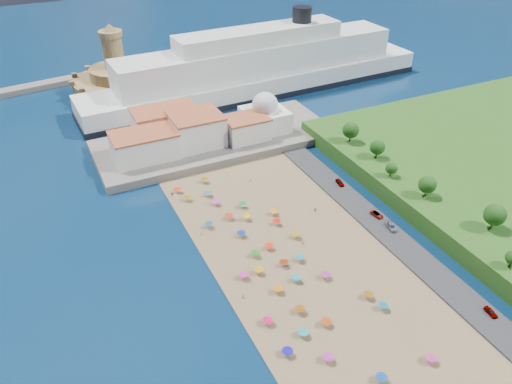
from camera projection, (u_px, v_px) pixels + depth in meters
ground at (283, 267)px, 132.67m from camera, size 700.00×700.00×0.00m
terrace at (216, 140)px, 190.42m from camera, size 90.00×36.00×3.00m
jetty at (136, 117)px, 208.95m from camera, size 18.00×70.00×2.40m
waterfront_buildings at (181, 131)px, 182.67m from camera, size 57.00×29.00×11.00m
domed_building at (265, 115)px, 192.06m from camera, size 16.00×16.00×15.00m
fortress at (118, 81)px, 228.52m from camera, size 40.00×40.00×32.40m
cruise_ship at (259, 70)px, 228.86m from camera, size 167.04×30.80×36.35m
beach_parasols at (302, 295)px, 121.04m from camera, size 30.66×118.03×2.20m
beachgoers at (280, 267)px, 131.14m from camera, size 40.04×101.35×1.85m
parked_cars at (387, 223)px, 146.90m from camera, size 2.72×67.67×1.42m
hillside_trees at (448, 198)px, 142.12m from camera, size 15.05×109.22×7.67m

